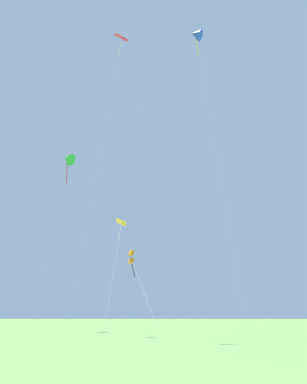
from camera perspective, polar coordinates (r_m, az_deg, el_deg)
The scene contains 5 objects.
kite_green_small at distance 52.98m, azimuth -11.62°, elevation 4.45°, with size 2.99×6.00×21.10m.
kite_blue_delta at distance 43.83m, azimuth 5.86°, elevation 20.54°, with size 1.96×10.87×28.63m.
kite_red_high at distance 39.73m, azimuth -4.75°, elevation 18.46°, with size 2.70×8.35×26.81m.
kite_yellow_diamond at distance 47.14m, azimuth -4.50°, elevation -4.88°, with size 1.18×12.17×12.27m.
kite_orange_box at distance 33.84m, azimuth -2.98°, elevation -8.95°, with size 2.58×7.06×6.59m.
Camera 1 is at (-2.42, -5.92, 1.51)m, focal length 39.12 mm.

